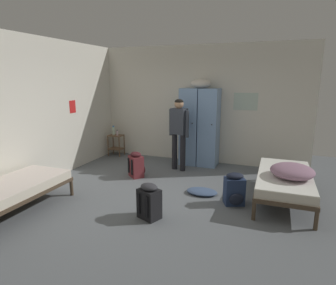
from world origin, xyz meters
The scene contains 14 objects.
ground_plane centered at (0.00, 0.00, 0.00)m, with size 8.17×8.17×0.00m, color slate.
room_backdrop centered at (-1.25, 1.29, 1.44)m, with size 5.23×5.00×2.88m.
locker_bank centered at (0.08, 2.19, 0.97)m, with size 0.90×0.55×2.07m.
shelf_unit centered at (-2.25, 2.19, 0.35)m, with size 0.38×0.30×0.57m.
bed_right centered at (2.00, 0.61, 0.38)m, with size 0.90×1.90×0.49m.
bed_left_front centered at (-2.00, -1.43, 0.38)m, with size 0.90×1.90×0.49m.
bedding_heap centered at (2.10, 0.44, 0.60)m, with size 0.69×0.74×0.22m.
person_traveler centered at (-0.24, 1.59, 0.99)m, with size 0.50×0.29×1.63m.
water_bottle centered at (-2.33, 2.21, 0.68)m, with size 0.07×0.07×0.25m.
lotion_bottle centered at (-2.18, 2.15, 0.64)m, with size 0.05×0.05×0.16m.
backpack_maroon centered at (-0.94, 0.81, 0.26)m, with size 0.41×0.42×0.55m.
backpack_black centered at (0.10, -0.80, 0.26)m, with size 0.39×0.40×0.55m.
backpack_navy centered at (1.23, 0.14, 0.26)m, with size 0.39×0.40×0.55m.
clothes_pile_denim centered at (0.62, 0.39, 0.04)m, with size 0.57×0.39×0.08m.
Camera 1 is at (1.78, -4.47, 2.08)m, focal length 30.66 mm.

